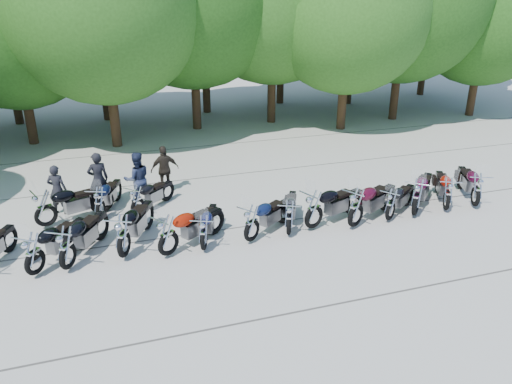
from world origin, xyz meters
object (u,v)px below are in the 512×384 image
object	(u,v)px
motorcycle_2	(66,247)
rider_2	(165,169)
motorcycle_5	(204,232)
motorcycle_9	(356,207)
motorcycle_11	(417,196)
motorcycle_16	(137,200)
motorcycle_14	(45,207)
rider_0	(57,190)
motorcycle_6	(252,222)
motorcycle_4	(168,234)
motorcycle_15	(100,202)
motorcycle_12	(448,193)
rider_3	(98,179)
motorcycle_7	(289,217)
motorcycle_1	(33,253)
motorcycle_3	(123,235)
motorcycle_10	(391,204)
motorcycle_13	(477,189)
rider_1	(137,179)
motorcycle_8	(314,208)

from	to	relation	value
motorcycle_2	rider_2	size ratio (longest dim) A/B	1.44
motorcycle_5	motorcycle_9	size ratio (longest dim) A/B	0.82
motorcycle_11	motorcycle_16	xyz separation A→B (m)	(-8.38, 2.69, -0.13)
motorcycle_14	rider_0	size ratio (longest dim) A/B	1.47
motorcycle_6	motorcycle_4	bearing A→B (deg)	57.44
motorcycle_14	motorcycle_15	world-z (taller)	motorcycle_14
motorcycle_11	motorcycle_12	world-z (taller)	motorcycle_11
motorcycle_15	motorcycle_9	bearing A→B (deg)	179.47
motorcycle_4	rider_3	distance (m)	4.53
motorcycle_7	motorcycle_15	bearing A→B (deg)	-3.05
motorcycle_5	motorcycle_2	bearing A→B (deg)	21.36
motorcycle_1	motorcycle_7	distance (m)	6.88
motorcycle_3	motorcycle_9	size ratio (longest dim) A/B	0.99
motorcycle_10	rider_3	xyz separation A→B (m)	(-8.53, 4.09, 0.31)
motorcycle_3	rider_2	world-z (taller)	rider_2
motorcycle_6	rider_0	size ratio (longest dim) A/B	1.39
motorcycle_5	motorcycle_13	xyz separation A→B (m)	(9.15, 0.15, 0.08)
motorcycle_14	motorcycle_15	bearing A→B (deg)	-108.22
motorcycle_12	rider_1	world-z (taller)	rider_1
motorcycle_6	motorcycle_13	distance (m)	7.75
motorcycle_13	rider_1	world-z (taller)	rider_1
motorcycle_13	motorcycle_15	xyz separation A→B (m)	(-11.80, 2.78, -0.06)
motorcycle_5	rider_3	size ratio (longest dim) A/B	1.15
motorcycle_13	motorcycle_16	size ratio (longest dim) A/B	1.16
motorcycle_8	rider_2	size ratio (longest dim) A/B	1.48
motorcycle_16	motorcycle_15	bearing A→B (deg)	41.91
motorcycle_1	motorcycle_9	xyz separation A→B (m)	(8.95, -0.05, 0.06)
motorcycle_2	rider_2	bearing A→B (deg)	-95.76
motorcycle_11	rider_0	world-z (taller)	rider_0
motorcycle_5	motorcycle_16	world-z (taller)	motorcycle_5
motorcycle_10	motorcycle_6	bearing A→B (deg)	53.93
rider_0	motorcycle_2	bearing A→B (deg)	115.23
motorcycle_5	rider_0	bearing A→B (deg)	-22.30
motorcycle_8	motorcycle_14	size ratio (longest dim) A/B	1.04
motorcycle_13	motorcycle_14	bearing A→B (deg)	12.75
rider_0	rider_1	bearing A→B (deg)	-161.47
motorcycle_1	motorcycle_6	bearing A→B (deg)	-142.73
motorcycle_15	motorcycle_5	bearing A→B (deg)	153.69
motorcycle_3	motorcycle_7	world-z (taller)	motorcycle_3
motorcycle_12	rider_3	distance (m)	11.40
rider_0	motorcycle_16	bearing A→B (deg)	176.36
motorcycle_15	motorcycle_2	bearing A→B (deg)	94.34
motorcycle_11	motorcycle_15	bearing A→B (deg)	28.57
motorcycle_9	motorcycle_10	xyz separation A→B (m)	(1.27, 0.11, -0.13)
motorcycle_6	motorcycle_10	distance (m)	4.51
motorcycle_9	motorcycle_16	world-z (taller)	motorcycle_9
motorcycle_12	motorcycle_9	bearing A→B (deg)	31.76
motorcycle_6	motorcycle_7	world-z (taller)	motorcycle_6
motorcycle_2	rider_1	world-z (taller)	rider_1
motorcycle_8	rider_2	bearing A→B (deg)	19.42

